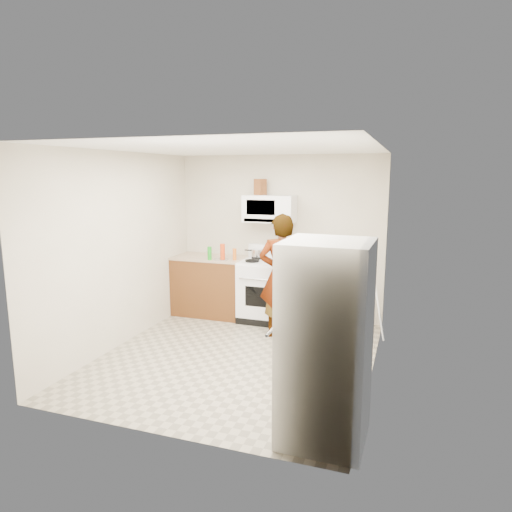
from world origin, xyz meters
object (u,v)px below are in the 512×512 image
at_px(gas_range, 267,289).
at_px(fridge, 326,343).
at_px(kettle, 323,257).
at_px(microwave, 270,209).
at_px(saucepan, 258,253).
at_px(person, 282,276).

height_order(gas_range, fridge, fridge).
relative_size(fridge, kettle, 10.70).
bearing_deg(kettle, microwave, 170.56).
xyz_separation_m(microwave, saucepan, (-0.20, 0.04, -0.69)).
xyz_separation_m(person, kettle, (0.42, 0.71, 0.16)).
xyz_separation_m(gas_range, microwave, (0.00, 0.13, 1.21)).
height_order(fridge, saucepan, fridge).
xyz_separation_m(kettle, saucepan, (-1.02, 0.05, -0.01)).
relative_size(microwave, fridge, 0.45).
bearing_deg(fridge, kettle, 102.34).
relative_size(person, fridge, 1.00).
height_order(person, fridge, person).
distance_m(fridge, saucepan, 3.43).
relative_size(person, kettle, 10.71).
distance_m(microwave, fridge, 3.41).
height_order(person, saucepan, person).
bearing_deg(fridge, saucepan, 119.21).
bearing_deg(kettle, gas_range, 179.36).
height_order(microwave, fridge, microwave).
bearing_deg(gas_range, kettle, 7.57).
height_order(gas_range, person, person).
distance_m(person, saucepan, 0.99).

